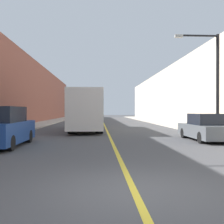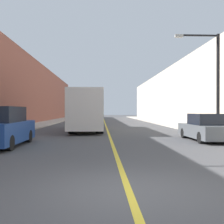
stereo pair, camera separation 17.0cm
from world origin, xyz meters
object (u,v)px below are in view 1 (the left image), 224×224
object	(u,v)px
bus	(87,110)
street_lamp_right	(213,77)
parked_suv_left	(2,128)
car_right_near	(206,128)

from	to	relation	value
bus	street_lamp_right	world-z (taller)	street_lamp_right
bus	parked_suv_left	distance (m)	10.88
parked_suv_left	street_lamp_right	xyz separation A→B (m)	(11.81, 3.34, 2.98)
bus	car_right_near	xyz separation A→B (m)	(7.12, -8.22, -1.08)
car_right_near	street_lamp_right	distance (m)	3.59
bus	parked_suv_left	world-z (taller)	bus
parked_suv_left	street_lamp_right	bearing A→B (deg)	15.79
car_right_near	parked_suv_left	bearing A→B (deg)	-169.53
bus	parked_suv_left	xyz separation A→B (m)	(-3.66, -10.21, -0.89)
bus	car_right_near	world-z (taller)	bus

